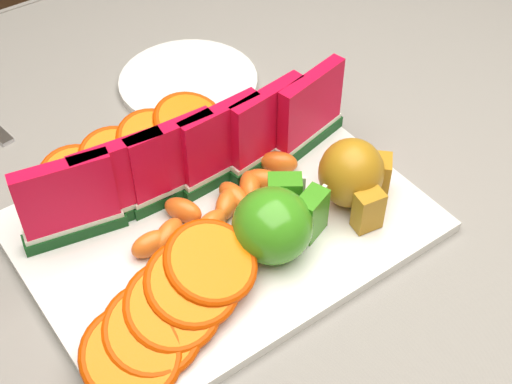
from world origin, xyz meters
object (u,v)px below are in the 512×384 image
apple_cluster (277,222)px  pear_cluster (354,175)px  side_plate (188,81)px  platter (222,224)px

apple_cluster → pear_cluster: pear_cluster is taller
apple_cluster → side_plate: apple_cluster is taller
apple_cluster → side_plate: 0.30m
apple_cluster → platter: bearing=114.3°
pear_cluster → side_plate: size_ratio=0.46×
platter → side_plate: (0.10, 0.23, -0.00)m
side_plate → pear_cluster: bearing=-85.5°
platter → apple_cluster: (0.03, -0.06, 0.04)m
apple_cluster → pear_cluster: (0.10, 0.00, 0.01)m
pear_cluster → apple_cluster: bearing=-179.3°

